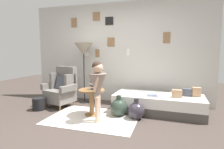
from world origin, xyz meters
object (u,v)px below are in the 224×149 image
at_px(demijohn_near, 119,107).
at_px(floor_lamp, 84,51).
at_px(vase_striped, 94,84).
at_px(magazine_basket, 39,104).
at_px(daybed, 158,104).
at_px(person_child, 98,83).
at_px(demijohn_far, 136,111).
at_px(armchair, 62,88).
at_px(book_on_daybed, 152,95).
at_px(side_table, 92,97).

bearing_deg(demijohn_near, floor_lamp, 146.39).
relative_size(vase_striped, magazine_basket, 0.97).
relative_size(daybed, person_child, 1.65).
distance_m(demijohn_near, demijohn_far, 0.39).
xyz_separation_m(armchair, book_on_daybed, (2.19, 0.02, -0.02)).
relative_size(side_table, floor_lamp, 0.36).
bearing_deg(magazine_basket, floor_lamp, 51.81).
height_order(vase_striped, floor_lamp, floor_lamp).
xyz_separation_m(armchair, daybed, (2.30, 0.16, -0.24)).
height_order(demijohn_far, magazine_basket, demijohn_far).
distance_m(daybed, vase_striped, 1.46).
distance_m(person_child, magazine_basket, 1.71).
bearing_deg(demijohn_far, demijohn_near, 169.13).
height_order(vase_striped, demijohn_near, vase_striped).
bearing_deg(floor_lamp, demijohn_far, -28.68).
bearing_deg(vase_striped, person_child, -58.76).
bearing_deg(demijohn_far, daybed, 53.82).
bearing_deg(side_table, demijohn_near, 13.27).
bearing_deg(daybed, demijohn_far, -126.18).
xyz_separation_m(demijohn_far, magazine_basket, (-2.25, -0.08, -0.03)).
relative_size(person_child, magazine_basket, 4.16).
bearing_deg(demijohn_near, side_table, -166.73).
xyz_separation_m(book_on_daybed, magazine_basket, (-2.53, -0.47, -0.28)).
xyz_separation_m(floor_lamp, magazine_basket, (-0.72, -0.92, -1.22)).
bearing_deg(demijohn_far, vase_striped, -179.19).
relative_size(armchair, side_table, 1.75).
height_order(floor_lamp, demijohn_near, floor_lamp).
bearing_deg(vase_striped, floor_lamp, 127.14).
relative_size(armchair, floor_lamp, 0.62).
distance_m(side_table, demijohn_far, 0.96).
distance_m(daybed, book_on_daybed, 0.28).
xyz_separation_m(daybed, demijohn_far, (-0.39, -0.53, -0.03)).
relative_size(armchair, demijohn_near, 2.20).
distance_m(book_on_daybed, demijohn_far, 0.54).
bearing_deg(vase_striped, armchair, 159.54).
distance_m(daybed, person_child, 1.49).
height_order(person_child, demijohn_far, person_child).
bearing_deg(armchair, vase_striped, -20.46).
relative_size(floor_lamp, book_on_daybed, 7.09).
distance_m(floor_lamp, magazine_basket, 1.69).
distance_m(demijohn_far, magazine_basket, 2.25).
xyz_separation_m(daybed, magazine_basket, (-2.64, -0.61, -0.06)).
bearing_deg(person_child, demijohn_far, 27.98).
distance_m(armchair, person_child, 1.47).
distance_m(side_table, vase_striped, 0.28).
distance_m(person_child, demijohn_near, 0.77).
bearing_deg(side_table, demijohn_far, 3.52).
bearing_deg(armchair, demijohn_far, -10.97).
xyz_separation_m(vase_striped, magazine_basket, (-1.37, -0.07, -0.53)).
relative_size(side_table, book_on_daybed, 2.52).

